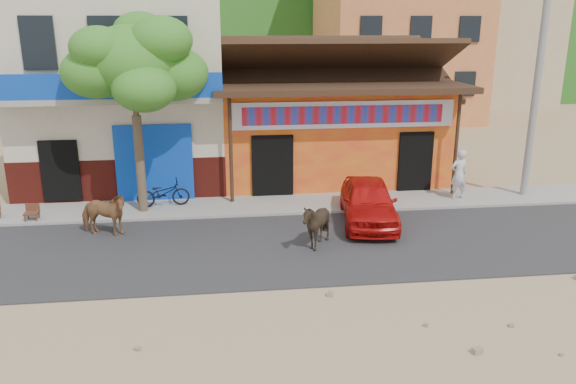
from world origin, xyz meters
name	(u,v)px	position (x,y,z in m)	size (l,w,h in m)	color
ground	(320,288)	(0.00, 0.00, 0.00)	(120.00, 120.00, 0.00)	#9E825B
road	(303,246)	(0.00, 2.50, 0.02)	(60.00, 5.00, 0.04)	#28282B
sidewalk	(288,205)	(0.00, 6.00, 0.06)	(60.00, 2.00, 0.12)	gray
dance_club	(326,129)	(2.00, 10.00, 1.80)	(8.00, 6.00, 3.60)	orange
cafe_building	(126,88)	(-5.50, 10.00, 3.50)	(7.00, 6.00, 7.00)	beige
apartment_front	(396,20)	(9.00, 24.00, 6.00)	(9.00, 9.00, 12.00)	#CC723F
apartment_rear	(488,35)	(18.00, 30.00, 5.00)	(8.00, 8.00, 10.00)	tan
tree	(136,116)	(-4.60, 5.80, 3.12)	(3.00, 3.00, 6.00)	#2D721E
utility_pole	(538,76)	(8.20, 6.00, 4.12)	(0.24, 0.24, 8.00)	gray
cow_tan	(103,214)	(-5.44, 3.92, 0.67)	(0.68, 1.49, 1.26)	#93623B
cow_dark	(316,225)	(0.30, 2.29, 0.69)	(1.05, 1.18, 1.30)	black
red_car	(368,201)	(2.19, 4.10, 0.69)	(1.54, 3.84, 1.31)	red
scooter	(163,193)	(-4.00, 6.16, 0.56)	(0.58, 1.67, 0.88)	black
pedestrian	(459,174)	(5.72, 5.82, 0.96)	(0.61, 0.40, 1.68)	silver
cafe_chair_left	(31,206)	(-7.81, 5.30, 0.55)	(0.40, 0.40, 0.85)	#50291A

